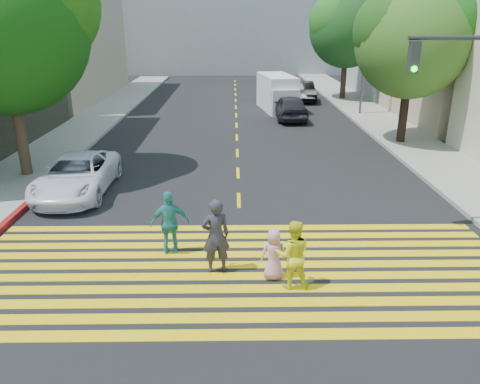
{
  "coord_description": "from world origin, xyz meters",
  "views": [
    {
      "loc": [
        -0.16,
        -8.71,
        5.7
      ],
      "look_at": [
        0.0,
        3.0,
        1.4
      ],
      "focal_mm": 35.0,
      "sensor_mm": 36.0,
      "label": 1
    }
  ],
  "objects_px": {
    "tree_right_far": "(348,25)",
    "silver_car": "(279,87)",
    "pedestrian_child": "(274,254)",
    "pedestrian_extra": "(170,223)",
    "white_van": "(278,94)",
    "pedestrian_man": "(216,236)",
    "tree_left": "(5,21)",
    "tree_right_near": "(414,35)",
    "dark_car_near": "(290,107)",
    "pedestrian_woman": "(293,255)",
    "dark_car_parked": "(303,92)",
    "white_sedan": "(77,175)"
  },
  "relations": [
    {
      "from": "tree_right_near",
      "to": "tree_right_far",
      "type": "relative_size",
      "value": 0.94
    },
    {
      "from": "tree_right_near",
      "to": "pedestrian_woman",
      "type": "relative_size",
      "value": 4.62
    },
    {
      "from": "white_sedan",
      "to": "tree_left",
      "type": "bearing_deg",
      "value": 142.31
    },
    {
      "from": "white_sedan",
      "to": "silver_car",
      "type": "height_order",
      "value": "silver_car"
    },
    {
      "from": "tree_right_far",
      "to": "pedestrian_child",
      "type": "distance_m",
      "value": 27.73
    },
    {
      "from": "dark_car_near",
      "to": "pedestrian_child",
      "type": "bearing_deg",
      "value": 80.09
    },
    {
      "from": "tree_left",
      "to": "pedestrian_woman",
      "type": "xyz_separation_m",
      "value": [
        9.22,
        -8.08,
        -4.87
      ]
    },
    {
      "from": "tree_right_far",
      "to": "silver_car",
      "type": "relative_size",
      "value": 1.6
    },
    {
      "from": "tree_left",
      "to": "pedestrian_woman",
      "type": "relative_size",
      "value": 5.2
    },
    {
      "from": "pedestrian_child",
      "to": "silver_car",
      "type": "relative_size",
      "value": 0.25
    },
    {
      "from": "tree_left",
      "to": "white_sedan",
      "type": "height_order",
      "value": "tree_left"
    },
    {
      "from": "tree_right_far",
      "to": "pedestrian_man",
      "type": "bearing_deg",
      "value": -108.76
    },
    {
      "from": "tree_right_near",
      "to": "pedestrian_woman",
      "type": "xyz_separation_m",
      "value": [
        -6.93,
        -12.98,
        -4.25
      ]
    },
    {
      "from": "pedestrian_man",
      "to": "pedestrian_child",
      "type": "distance_m",
      "value": 1.43
    },
    {
      "from": "silver_car",
      "to": "dark_car_near",
      "type": "bearing_deg",
      "value": 82.24
    },
    {
      "from": "pedestrian_extra",
      "to": "dark_car_parked",
      "type": "xyz_separation_m",
      "value": [
        6.86,
        24.37,
        -0.14
      ]
    },
    {
      "from": "tree_right_far",
      "to": "pedestrian_child",
      "type": "xyz_separation_m",
      "value": [
        -7.46,
        -26.28,
        -4.77
      ]
    },
    {
      "from": "white_van",
      "to": "pedestrian_child",
      "type": "bearing_deg",
      "value": -103.88
    },
    {
      "from": "pedestrian_woman",
      "to": "white_van",
      "type": "distance_m",
      "value": 22.27
    },
    {
      "from": "tree_right_near",
      "to": "pedestrian_woman",
      "type": "height_order",
      "value": "tree_right_near"
    },
    {
      "from": "tree_right_near",
      "to": "dark_car_parked",
      "type": "height_order",
      "value": "tree_right_near"
    },
    {
      "from": "tree_right_far",
      "to": "white_sedan",
      "type": "bearing_deg",
      "value": -124.09
    },
    {
      "from": "tree_right_near",
      "to": "pedestrian_man",
      "type": "bearing_deg",
      "value": -125.29
    },
    {
      "from": "pedestrian_woman",
      "to": "white_van",
      "type": "xyz_separation_m",
      "value": [
        1.65,
        22.21,
        0.28
      ]
    },
    {
      "from": "pedestrian_extra",
      "to": "silver_car",
      "type": "relative_size",
      "value": 0.34
    },
    {
      "from": "tree_right_near",
      "to": "dark_car_parked",
      "type": "xyz_separation_m",
      "value": [
        -3.01,
        13.08,
        -4.36
      ]
    },
    {
      "from": "white_sedan",
      "to": "white_van",
      "type": "relative_size",
      "value": 0.94
    },
    {
      "from": "tree_right_near",
      "to": "pedestrian_extra",
      "type": "distance_m",
      "value": 15.58
    },
    {
      "from": "pedestrian_man",
      "to": "white_van",
      "type": "xyz_separation_m",
      "value": [
        3.39,
        21.48,
        0.17
      ]
    },
    {
      "from": "tree_left",
      "to": "tree_right_near",
      "type": "bearing_deg",
      "value": 16.88
    },
    {
      "from": "tree_right_far",
      "to": "white_van",
      "type": "xyz_separation_m",
      "value": [
        -5.42,
        -4.45,
        -4.3
      ]
    },
    {
      "from": "tree_right_far",
      "to": "white_van",
      "type": "relative_size",
      "value": 1.57
    },
    {
      "from": "tree_left",
      "to": "dark_car_near",
      "type": "relative_size",
      "value": 1.92
    },
    {
      "from": "white_sedan",
      "to": "dark_car_parked",
      "type": "xyz_separation_m",
      "value": [
        10.68,
        19.82,
        0.04
      ]
    },
    {
      "from": "white_van",
      "to": "dark_car_parked",
      "type": "bearing_deg",
      "value": 50.93
    },
    {
      "from": "white_sedan",
      "to": "dark_car_near",
      "type": "xyz_separation_m",
      "value": [
        8.88,
        12.88,
        0.08
      ]
    },
    {
      "from": "tree_right_far",
      "to": "dark_car_parked",
      "type": "relative_size",
      "value": 1.87
    },
    {
      "from": "tree_right_near",
      "to": "white_sedan",
      "type": "height_order",
      "value": "tree_right_near"
    },
    {
      "from": "dark_car_near",
      "to": "silver_car",
      "type": "height_order",
      "value": "dark_car_near"
    },
    {
      "from": "pedestrian_man",
      "to": "silver_car",
      "type": "xyz_separation_m",
      "value": [
        4.04,
        27.6,
        -0.21
      ]
    },
    {
      "from": "pedestrian_man",
      "to": "pedestrian_child",
      "type": "height_order",
      "value": "pedestrian_man"
    },
    {
      "from": "pedestrian_child",
      "to": "pedestrian_extra",
      "type": "xyz_separation_m",
      "value": [
        -2.55,
        1.31,
        0.23
      ]
    },
    {
      "from": "pedestrian_extra",
      "to": "white_van",
      "type": "xyz_separation_m",
      "value": [
        4.59,
        20.52,
        0.25
      ]
    },
    {
      "from": "pedestrian_man",
      "to": "pedestrian_extra",
      "type": "xyz_separation_m",
      "value": [
        -1.2,
        0.95,
        -0.08
      ]
    },
    {
      "from": "silver_car",
      "to": "tree_left",
      "type": "bearing_deg",
      "value": 53.73
    },
    {
      "from": "pedestrian_woman",
      "to": "pedestrian_child",
      "type": "bearing_deg",
      "value": -42.74
    },
    {
      "from": "pedestrian_woman",
      "to": "silver_car",
      "type": "xyz_separation_m",
      "value": [
        2.3,
        28.34,
        -0.09
      ]
    },
    {
      "from": "pedestrian_extra",
      "to": "tree_right_far",
      "type": "bearing_deg",
      "value": -122.78
    },
    {
      "from": "tree_right_near",
      "to": "pedestrian_child",
      "type": "distance_m",
      "value": 15.24
    },
    {
      "from": "pedestrian_man",
      "to": "dark_car_near",
      "type": "distance_m",
      "value": 18.79
    }
  ]
}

